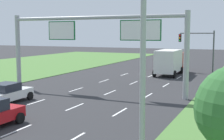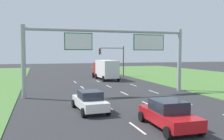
{
  "view_description": "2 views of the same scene",
  "coord_description": "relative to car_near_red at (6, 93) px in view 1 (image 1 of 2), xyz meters",
  "views": [
    {
      "loc": [
        13.17,
        -6.7,
        5.2
      ],
      "look_at": [
        1.97,
        17.95,
        2.03
      ],
      "focal_mm": 50.0,
      "sensor_mm": 36.0,
      "label": 1
    },
    {
      "loc": [
        -7.22,
        -7.06,
        4.29
      ],
      "look_at": [
        0.82,
        19.45,
        2.43
      ],
      "focal_mm": 40.0,
      "sensor_mm": 36.0,
      "label": 2
    }
  ],
  "objects": [
    {
      "name": "sign_gantry",
      "position": [
        3.78,
        7.03,
        4.12
      ],
      "size": [
        17.24,
        0.44,
        7.0
      ],
      "color": "#9EA0A5",
      "rests_on": "ground_plane"
    },
    {
      "name": "street_lamp",
      "position": [
        13.19,
        -8.49,
        4.31
      ],
      "size": [
        2.61,
        0.32,
        8.5
      ],
      "color": "#9EA0A5",
      "rests_on": "ground_plane"
    },
    {
      "name": "car_near_red",
      "position": [
        0.0,
        0.0,
        0.0
      ],
      "size": [
        2.21,
        4.46,
        1.54
      ],
      "rotation": [
        0.0,
        0.0,
        0.06
      ],
      "color": "white",
      "rests_on": "ground_plane"
    },
    {
      "name": "box_truck",
      "position": [
        7.08,
        21.46,
        0.95
      ],
      "size": [
        2.83,
        7.9,
        3.16
      ],
      "rotation": [
        0.0,
        0.0,
        0.02
      ],
      "color": "#B21E19",
      "rests_on": "ground_plane"
    },
    {
      "name": "lane_dashes_slip",
      "position": [
        8.75,
        -4.89,
        -0.76
      ],
      "size": [
        0.14,
        50.4,
        0.01
      ],
      "color": "white",
      "rests_on": "ground_plane"
    },
    {
      "name": "traffic_light_mast",
      "position": [
        9.86,
        25.86,
        3.1
      ],
      "size": [
        4.76,
        0.49,
        5.6
      ],
      "color": "#47494F",
      "rests_on": "ground_plane"
    },
    {
      "name": "lane_dashes_inner_right",
      "position": [
        5.25,
        -4.89,
        -0.76
      ],
      "size": [
        0.14,
        50.4,
        0.01
      ],
      "color": "white",
      "rests_on": "ground_plane"
    }
  ]
}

